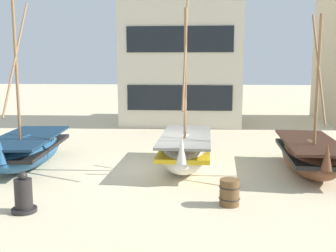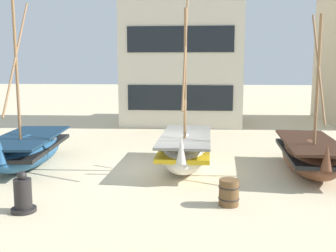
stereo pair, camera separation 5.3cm
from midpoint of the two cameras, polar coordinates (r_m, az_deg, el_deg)
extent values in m
plane|color=beige|center=(14.06, -0.43, -6.27)|extent=(120.00, 120.00, 0.00)
ellipsoid|color=silver|center=(14.27, 2.44, -3.62)|extent=(1.77, 4.74, 1.18)
cube|color=gold|center=(14.24, 2.45, -3.04)|extent=(1.79, 4.55, 0.14)
cube|color=gray|center=(14.17, 2.46, -1.48)|extent=(1.82, 4.65, 0.08)
cone|color=silver|center=(11.95, 1.85, -3.45)|extent=(0.34, 0.34, 0.82)
cylinder|color=olive|center=(13.36, 2.37, 6.62)|extent=(0.10, 0.10, 4.65)
cylinder|color=olive|center=(13.37, 2.40, 11.42)|extent=(0.12, 2.81, 4.07)
cube|color=olive|center=(14.54, 2.53, -1.73)|extent=(1.60, 0.19, 0.06)
ellipsoid|color=brown|center=(14.40, 19.44, -4.15)|extent=(1.92, 4.66, 1.11)
cube|color=black|center=(14.37, 19.47, -3.61)|extent=(1.93, 4.48, 0.13)
cube|color=#351E13|center=(14.30, 19.55, -2.15)|extent=(1.97, 4.57, 0.08)
cone|color=brown|center=(12.20, 21.65, -4.14)|extent=(0.35, 0.35, 0.78)
cylinder|color=olive|center=(13.52, 20.46, 5.43)|extent=(0.10, 0.10, 4.43)
cylinder|color=olive|center=(13.51, 20.60, 8.02)|extent=(0.20, 2.48, 3.42)
cube|color=olive|center=(14.65, 19.25, -2.37)|extent=(1.60, 0.25, 0.06)
ellipsoid|color=#23517A|center=(15.41, -19.54, -3.35)|extent=(2.32, 5.02, 1.09)
cube|color=black|center=(15.38, -19.57, -2.86)|extent=(2.32, 4.83, 0.13)
cube|color=#132C43|center=(15.32, -19.64, -1.51)|extent=(2.37, 4.93, 0.08)
cone|color=#23517A|center=(13.18, -22.97, -3.36)|extent=(0.41, 0.41, 0.77)
cylinder|color=olive|center=(14.52, -20.91, 7.25)|extent=(0.10, 0.10, 5.29)
cylinder|color=olive|center=(14.53, -21.03, 9.27)|extent=(0.31, 2.80, 3.86)
cube|color=olive|center=(15.68, -19.18, -1.71)|extent=(1.82, 0.31, 0.06)
cylinder|color=black|center=(10.82, -19.96, -11.19)|extent=(0.62, 0.62, 0.10)
cylinder|color=black|center=(10.69, -20.08, -9.06)|extent=(0.44, 0.44, 0.75)
sphere|color=black|center=(10.57, -20.20, -6.74)|extent=(0.24, 0.24, 0.24)
cylinder|color=brown|center=(10.66, 8.63, -9.36)|extent=(0.52, 0.52, 0.70)
torus|color=black|center=(10.61, 8.65, -8.57)|extent=(0.56, 0.56, 0.03)
torus|color=black|center=(10.71, 8.61, -10.15)|extent=(0.56, 0.56, 0.03)
cube|color=beige|center=(25.39, 1.95, 11.53)|extent=(7.07, 5.64, 9.74)
cube|color=black|center=(22.59, 1.57, 4.04)|extent=(5.94, 0.06, 1.43)
cube|color=black|center=(22.56, 1.61, 12.29)|extent=(5.94, 0.06, 1.43)
camera|label=1|loc=(0.03, -90.10, -0.02)|focal=42.68mm
camera|label=2|loc=(0.03, 89.90, 0.02)|focal=42.68mm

